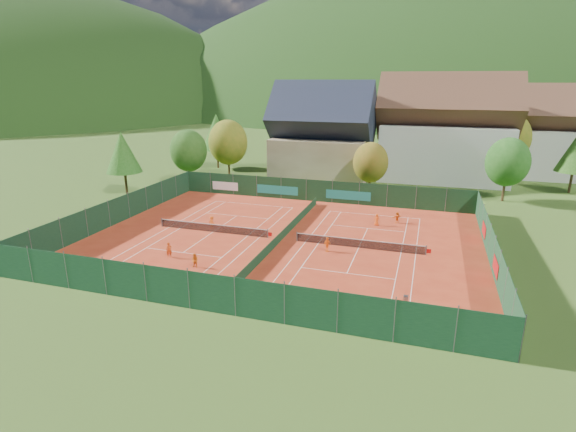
{
  "coord_description": "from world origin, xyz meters",
  "views": [
    {
      "loc": [
        13.91,
        -41.86,
        16.05
      ],
      "look_at": [
        0.0,
        2.0,
        2.0
      ],
      "focal_mm": 28.0,
      "sensor_mm": 36.0,
      "label": 1
    }
  ],
  "objects_px": {
    "ball_hopper": "(406,298)",
    "player_left_mid": "(195,261)",
    "player_right_near": "(327,244)",
    "player_right_far_a": "(377,220)",
    "player_right_far_b": "(397,217)",
    "player_left_far": "(212,222)",
    "hotel_block_a": "(445,135)",
    "player_left_near": "(169,250)",
    "hotel_block_b": "(530,137)",
    "chalet": "(322,140)"
  },
  "relations": [
    {
      "from": "ball_hopper",
      "to": "player_left_far",
      "type": "bearing_deg",
      "value": 151.45
    },
    {
      "from": "ball_hopper",
      "to": "hotel_block_a",
      "type": "bearing_deg",
      "value": 86.52
    },
    {
      "from": "player_left_near",
      "to": "player_left_mid",
      "type": "xyz_separation_m",
      "value": [
        3.5,
        -1.42,
        -0.08
      ]
    },
    {
      "from": "chalet",
      "to": "player_right_near",
      "type": "distance_m",
      "value": 33.45
    },
    {
      "from": "hotel_block_b",
      "to": "player_left_mid",
      "type": "height_order",
      "value": "hotel_block_b"
    },
    {
      "from": "player_left_near",
      "to": "player_right_near",
      "type": "relative_size",
      "value": 1.01
    },
    {
      "from": "ball_hopper",
      "to": "player_right_near",
      "type": "height_order",
      "value": "player_right_near"
    },
    {
      "from": "hotel_block_a",
      "to": "ball_hopper",
      "type": "distance_m",
      "value": 47.21
    },
    {
      "from": "player_right_far_a",
      "to": "player_left_far",
      "type": "bearing_deg",
      "value": 18.04
    },
    {
      "from": "player_left_near",
      "to": "player_right_far_b",
      "type": "xyz_separation_m",
      "value": [
        19.55,
        17.24,
        -0.06
      ]
    },
    {
      "from": "player_left_near",
      "to": "player_left_mid",
      "type": "height_order",
      "value": "player_left_near"
    },
    {
      "from": "player_left_near",
      "to": "player_right_near",
      "type": "distance_m",
      "value": 15.01
    },
    {
      "from": "hotel_block_b",
      "to": "ball_hopper",
      "type": "relative_size",
      "value": 21.6
    },
    {
      "from": "player_left_far",
      "to": "player_left_near",
      "type": "bearing_deg",
      "value": 108.4
    },
    {
      "from": "player_right_near",
      "to": "player_right_far_a",
      "type": "xyz_separation_m",
      "value": [
        3.61,
        9.67,
        -0.03
      ]
    },
    {
      "from": "hotel_block_a",
      "to": "player_left_mid",
      "type": "distance_m",
      "value": 50.36
    },
    {
      "from": "hotel_block_b",
      "to": "player_left_near",
      "type": "distance_m",
      "value": 64.88
    },
    {
      "from": "chalet",
      "to": "player_right_near",
      "type": "xyz_separation_m",
      "value": [
        8.2,
        -31.89,
        -5.9
      ]
    },
    {
      "from": "hotel_block_b",
      "to": "player_left_near",
      "type": "bearing_deg",
      "value": -126.67
    },
    {
      "from": "hotel_block_a",
      "to": "player_right_far_a",
      "type": "distance_m",
      "value": 29.88
    },
    {
      "from": "player_right_near",
      "to": "player_right_far_b",
      "type": "bearing_deg",
      "value": 6.08
    },
    {
      "from": "player_right_far_b",
      "to": "player_right_near",
      "type": "bearing_deg",
      "value": 22.96
    },
    {
      "from": "ball_hopper",
      "to": "player_left_far",
      "type": "height_order",
      "value": "player_left_far"
    },
    {
      "from": "player_left_mid",
      "to": "player_right_far_b",
      "type": "bearing_deg",
      "value": 49.05
    },
    {
      "from": "ball_hopper",
      "to": "player_left_mid",
      "type": "height_order",
      "value": "player_left_mid"
    },
    {
      "from": "player_left_near",
      "to": "player_right_far_a",
      "type": "xyz_separation_m",
      "value": [
        17.4,
        15.6,
        -0.04
      ]
    },
    {
      "from": "player_right_near",
      "to": "hotel_block_a",
      "type": "bearing_deg",
      "value": 17.18
    },
    {
      "from": "hotel_block_a",
      "to": "player_right_far_b",
      "type": "xyz_separation_m",
      "value": [
        -5.03,
        -26.58,
        -6.71
      ]
    },
    {
      "from": "chalet",
      "to": "player_right_far_b",
      "type": "distance_m",
      "value": 25.58
    },
    {
      "from": "hotel_block_a",
      "to": "player_right_near",
      "type": "xyz_separation_m",
      "value": [
        -10.8,
        -37.89,
        -6.65
      ]
    },
    {
      "from": "player_left_near",
      "to": "player_left_mid",
      "type": "relative_size",
      "value": 1.12
    },
    {
      "from": "chalet",
      "to": "player_left_mid",
      "type": "bearing_deg",
      "value": -93.03
    },
    {
      "from": "hotel_block_b",
      "to": "player_left_far",
      "type": "height_order",
      "value": "hotel_block_b"
    },
    {
      "from": "player_right_far_b",
      "to": "chalet",
      "type": "bearing_deg",
      "value": -95.87
    },
    {
      "from": "ball_hopper",
      "to": "player_right_far_b",
      "type": "relative_size",
      "value": 0.59
    },
    {
      "from": "hotel_block_b",
      "to": "player_left_mid",
      "type": "relative_size",
      "value": 13.09
    },
    {
      "from": "player_left_near",
      "to": "player_right_far_b",
      "type": "height_order",
      "value": "player_left_near"
    },
    {
      "from": "player_left_far",
      "to": "player_right_near",
      "type": "xyz_separation_m",
      "value": [
        13.98,
        -3.21,
        0.05
      ]
    },
    {
      "from": "ball_hopper",
      "to": "player_left_near",
      "type": "relative_size",
      "value": 0.54
    },
    {
      "from": "player_left_near",
      "to": "player_left_mid",
      "type": "bearing_deg",
      "value": -52.96
    },
    {
      "from": "hotel_block_a",
      "to": "hotel_block_b",
      "type": "distance_m",
      "value": 16.14
    },
    {
      "from": "player_left_near",
      "to": "player_right_far_b",
      "type": "relative_size",
      "value": 1.1
    },
    {
      "from": "hotel_block_a",
      "to": "hotel_block_b",
      "type": "relative_size",
      "value": 1.25
    },
    {
      "from": "player_right_far_a",
      "to": "player_right_far_b",
      "type": "distance_m",
      "value": 2.71
    },
    {
      "from": "hotel_block_b",
      "to": "player_left_mid",
      "type": "xyz_separation_m",
      "value": [
        -35.08,
        -53.24,
        -5.96
      ]
    },
    {
      "from": "chalet",
      "to": "player_left_mid",
      "type": "height_order",
      "value": "chalet"
    },
    {
      "from": "ball_hopper",
      "to": "player_right_near",
      "type": "relative_size",
      "value": 0.55
    },
    {
      "from": "chalet",
      "to": "player_left_far",
      "type": "height_order",
      "value": "chalet"
    },
    {
      "from": "player_left_far",
      "to": "player_right_far_a",
      "type": "height_order",
      "value": "player_right_far_a"
    },
    {
      "from": "player_left_far",
      "to": "player_right_near",
      "type": "bearing_deg",
      "value": -175.74
    }
  ]
}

